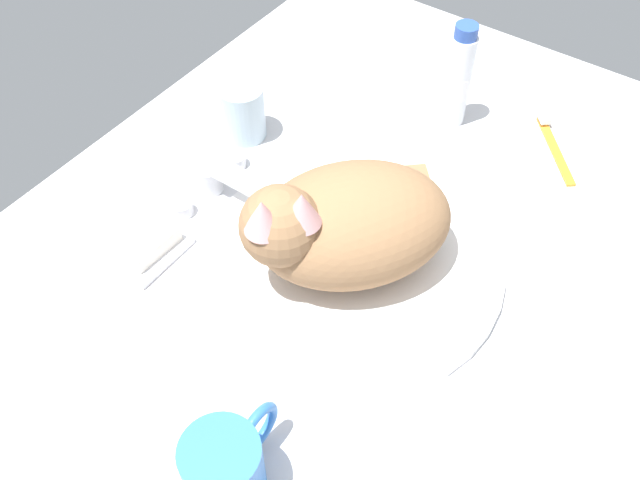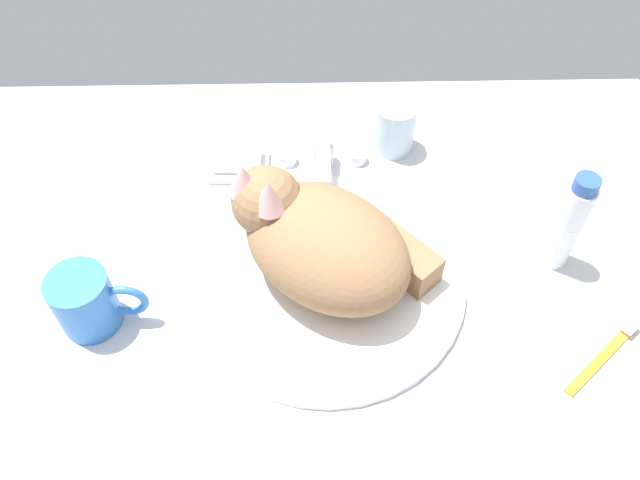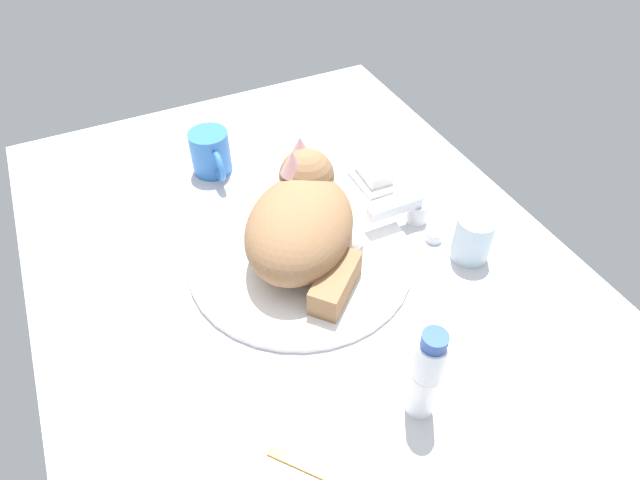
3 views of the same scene
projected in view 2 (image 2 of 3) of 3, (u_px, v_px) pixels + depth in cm
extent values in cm
cube|color=silver|center=(326.00, 287.00, 85.52)|extent=(110.00, 82.50, 3.00)
cylinder|color=white|center=(326.00, 278.00, 83.91)|extent=(36.22, 36.22, 1.12)
cylinder|color=silver|center=(322.00, 152.00, 96.66)|extent=(3.60, 3.60, 3.81)
cube|color=silver|center=(323.00, 162.00, 91.34)|extent=(2.00, 9.80, 2.00)
cylinder|color=silver|center=(287.00, 158.00, 97.38)|extent=(2.80, 2.80, 1.80)
cylinder|color=silver|center=(358.00, 157.00, 97.52)|extent=(2.80, 2.80, 1.80)
ellipsoid|color=#936B47|center=(327.00, 247.00, 78.70)|extent=(27.62, 26.92, 12.22)
sphere|color=#936B47|center=(267.00, 202.00, 78.82)|extent=(12.65, 12.65, 8.97)
ellipsoid|color=white|center=(279.00, 218.00, 79.55)|extent=(7.64, 7.54, 4.94)
cone|color=#DB9E9E|center=(269.00, 196.00, 74.29)|extent=(5.69, 5.69, 4.04)
cone|color=#DB9E9E|center=(244.00, 179.00, 75.88)|extent=(5.69, 5.69, 4.04)
cube|color=#936B47|center=(399.00, 255.00, 82.77)|extent=(10.77, 11.29, 4.51)
ellipsoid|color=white|center=(340.00, 216.00, 87.14)|extent=(6.60, 6.38, 4.06)
cylinder|color=#3372C6|center=(84.00, 301.00, 77.34)|extent=(7.44, 7.44, 8.38)
torus|color=#3372C6|center=(125.00, 301.00, 77.40)|extent=(5.69, 1.00, 5.69)
cylinder|color=silver|center=(395.00, 128.00, 97.05)|extent=(6.08, 6.08, 7.96)
cube|color=white|center=(239.00, 166.00, 96.67)|extent=(9.00, 6.40, 1.20)
cube|color=white|center=(238.00, 158.00, 95.40)|extent=(7.08, 4.83, 2.06)
cylinder|color=white|center=(567.00, 227.00, 81.18)|extent=(3.61, 3.61, 13.69)
cylinder|color=white|center=(565.00, 230.00, 81.72)|extent=(3.69, 3.69, 3.42)
cylinder|color=#2D51AD|center=(587.00, 184.00, 75.13)|extent=(3.07, 3.07, 1.80)
cube|color=orange|center=(602.00, 357.00, 76.88)|extent=(11.27, 9.83, 0.80)
cube|color=white|center=(631.00, 326.00, 78.65)|extent=(2.61, 2.52, 0.80)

